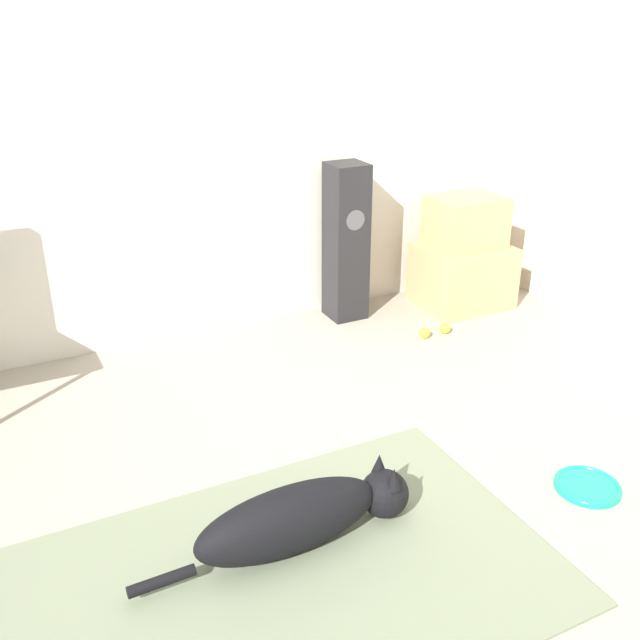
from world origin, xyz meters
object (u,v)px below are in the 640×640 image
at_px(frisbee, 587,486).
at_px(floor_speaker, 346,243).
at_px(tennis_ball_by_boxes, 445,328).
at_px(cardboard_box_lower, 462,276).
at_px(tennis_ball_near_speaker, 424,333).
at_px(dog, 303,516).
at_px(cardboard_box_upper, 466,222).

xyz_separation_m(frisbee, floor_speaker, (-0.05, 2.01, 0.47)).
distance_m(frisbee, tennis_ball_by_boxes, 1.54).
height_order(floor_speaker, tennis_ball_by_boxes, floor_speaker).
relative_size(cardboard_box_lower, tennis_ball_near_speaker, 8.54).
bearing_deg(cardboard_box_lower, tennis_ball_by_boxes, -137.59).
relative_size(dog, tennis_ball_near_speaker, 16.46).
bearing_deg(frisbee, dog, 169.51).
bearing_deg(tennis_ball_near_speaker, floor_speaker, 117.58).
relative_size(cardboard_box_upper, tennis_ball_by_boxes, 6.65).
height_order(frisbee, cardboard_box_lower, cardboard_box_lower).
height_order(cardboard_box_lower, cardboard_box_upper, cardboard_box_upper).
distance_m(floor_speaker, tennis_ball_by_boxes, 0.79).
relative_size(frisbee, tennis_ball_near_speaker, 4.07).
bearing_deg(cardboard_box_lower, cardboard_box_upper, 91.04).
distance_m(cardboard_box_lower, floor_speaker, 0.84).
distance_m(cardboard_box_upper, tennis_ball_near_speaker, 0.80).
xyz_separation_m(dog, floor_speaker, (1.14, 1.79, 0.35)).
distance_m(frisbee, floor_speaker, 2.06).
bearing_deg(cardboard_box_upper, floor_speaker, 167.78).
height_order(frisbee, tennis_ball_by_boxes, tennis_ball_by_boxes).
relative_size(frisbee, cardboard_box_upper, 0.61).
bearing_deg(cardboard_box_lower, dog, -139.88).
relative_size(cardboard_box_upper, tennis_ball_near_speaker, 6.65).
bearing_deg(tennis_ball_by_boxes, cardboard_box_upper, 43.50).
bearing_deg(tennis_ball_near_speaker, tennis_ball_by_boxes, -0.98).
distance_m(frisbee, cardboard_box_lower, 1.97).
bearing_deg(frisbee, floor_speaker, 91.41).
xyz_separation_m(frisbee, tennis_ball_by_boxes, (0.36, 1.50, 0.02)).
distance_m(dog, cardboard_box_upper, 2.54).
xyz_separation_m(dog, tennis_ball_by_boxes, (1.55, 1.28, -0.10)).
xyz_separation_m(cardboard_box_lower, floor_speaker, (-0.77, 0.18, 0.29)).
height_order(cardboard_box_lower, tennis_ball_near_speaker, cardboard_box_lower).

